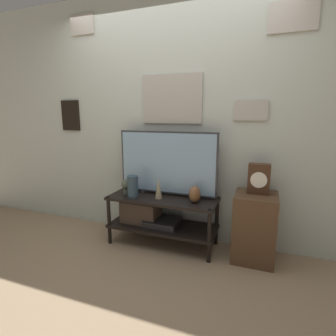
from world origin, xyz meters
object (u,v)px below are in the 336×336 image
(vase_slim_bronze, at_px, (159,188))
(mantel_clock, at_px, (259,179))
(decorative_bust, at_px, (126,186))
(vase_urn_stoneware, at_px, (195,194))
(vase_tall_ceramic, at_px, (133,187))
(television, at_px, (167,163))

(vase_slim_bronze, relative_size, mantel_clock, 0.76)
(vase_slim_bronze, bearing_deg, decorative_bust, 178.31)
(decorative_bust, bearing_deg, vase_urn_stoneware, -0.25)
(vase_tall_ceramic, height_order, vase_urn_stoneware, vase_tall_ceramic)
(vase_urn_stoneware, xyz_separation_m, mantel_clock, (0.59, 0.10, 0.19))
(television, xyz_separation_m, vase_urn_stoneware, (0.35, -0.14, -0.27))
(vase_tall_ceramic, height_order, vase_slim_bronze, vase_tall_ceramic)
(vase_tall_ceramic, distance_m, vase_slim_bronze, 0.28)
(vase_slim_bronze, height_order, vase_urn_stoneware, vase_slim_bronze)
(television, relative_size, vase_slim_bronze, 4.94)
(vase_slim_bronze, xyz_separation_m, vase_urn_stoneware, (0.39, 0.01, -0.02))
(vase_tall_ceramic, relative_size, vase_urn_stoneware, 1.37)
(vase_tall_ceramic, distance_m, decorative_bust, 0.14)
(vase_tall_ceramic, distance_m, vase_urn_stoneware, 0.66)
(vase_tall_ceramic, xyz_separation_m, decorative_bust, (-0.12, 0.07, -0.02))
(television, xyz_separation_m, vase_slim_bronze, (-0.04, -0.15, -0.25))
(vase_slim_bronze, bearing_deg, mantel_clock, 6.54)
(television, bearing_deg, vase_tall_ceramic, -146.26)
(decorative_bust, bearing_deg, television, 17.76)
(television, relative_size, mantel_clock, 3.78)
(vase_slim_bronze, xyz_separation_m, decorative_bust, (-0.39, 0.01, -0.01))
(television, distance_m, vase_tall_ceramic, 0.45)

